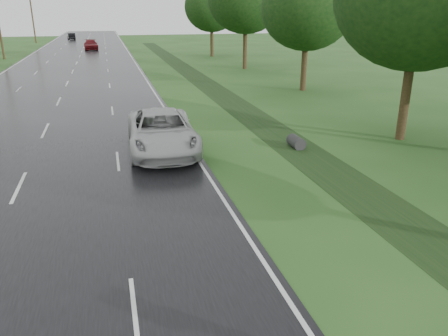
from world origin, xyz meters
TOP-DOWN VIEW (x-y plane):
  - road at (0.00, 45.00)m, footprint 14.00×180.00m
  - edge_stripe_east at (6.75, 45.00)m, footprint 0.12×180.00m
  - edge_stripe_west at (-6.75, 45.00)m, footprint 0.12×180.00m
  - center_line at (0.00, 45.00)m, footprint 0.12×180.00m
  - drainage_ditch at (11.50, 18.71)m, footprint 2.20×120.00m
  - utility_pole_distant at (-9.20, 85.00)m, footprint 1.60×0.26m
  - tree_east_c at (18.20, 24.00)m, footprint 7.00×7.00m
  - tree_east_f at (17.50, 52.00)m, footprint 7.20×7.20m
  - white_pickup at (5.50, 11.02)m, footprint 3.11×6.36m
  - far_car_red at (1.31, 67.11)m, footprint 2.37×5.26m
  - far_car_dark at (-3.30, 94.22)m, footprint 2.01×4.23m

SIDE VIEW (x-z plane):
  - road at x=0.00m, z-range 0.00..0.04m
  - drainage_ditch at x=11.50m, z-range -0.24..0.32m
  - edge_stripe_east at x=6.75m, z-range 0.04..0.05m
  - edge_stripe_west at x=-6.75m, z-range 0.04..0.05m
  - center_line at x=0.00m, z-range 0.04..0.05m
  - far_car_dark at x=-3.30m, z-range 0.04..1.38m
  - far_car_red at x=1.31m, z-range 0.04..1.53m
  - white_pickup at x=5.50m, z-range 0.04..1.78m
  - utility_pole_distant at x=-9.20m, z-range 0.20..10.20m
  - tree_east_c at x=18.20m, z-range 1.49..10.78m
  - tree_east_f at x=17.50m, z-range 1.56..11.18m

